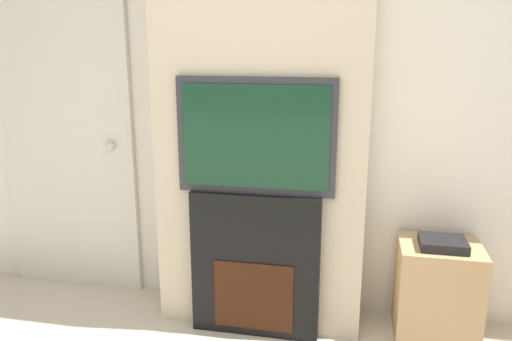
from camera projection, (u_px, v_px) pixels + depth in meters
The scene contains 6 objects.
wall_back at pixel (269, 88), 2.92m from camera, with size 6.00×0.06×2.70m.
chimney_breast at pixel (263, 92), 2.72m from camera, with size 1.16×0.36×2.70m.
fireplace at pixel (256, 264), 2.78m from camera, with size 0.72×0.15×0.83m.
television at pixel (256, 136), 2.60m from camera, with size 0.84×0.07×0.62m.
media_stand at pixel (437, 290), 2.75m from camera, with size 0.43×0.37×0.60m.
entry_door at pixel (67, 137), 3.20m from camera, with size 0.91×0.09×2.05m.
Camera 1 is at (0.52, -0.88, 1.60)m, focal length 35.00 mm.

